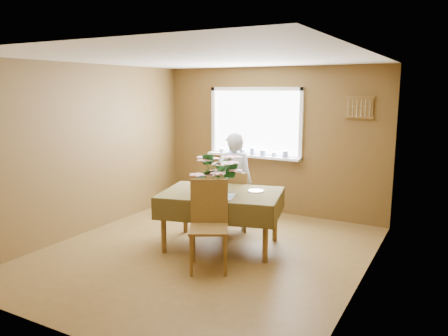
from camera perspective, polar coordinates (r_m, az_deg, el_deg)
The scene contains 15 objects.
floor at distance 5.88m, azimuth -2.62°, elevation -10.97°, with size 4.50×4.50×0.00m, color brown.
ceiling at distance 5.49m, azimuth -2.85°, elevation 14.11°, with size 4.50×4.50×0.00m, color white.
wall_back at distance 7.54m, azimuth 6.23°, elevation 3.54°, with size 4.00×4.00×0.00m, color brown.
wall_front at distance 3.86m, azimuth -20.48°, elevation -3.65°, with size 4.00×4.00×0.00m, color brown.
wall_left at distance 6.80m, azimuth -17.27°, elevation 2.38°, with size 4.50×4.50×0.00m, color brown.
wall_right at distance 4.84m, azimuth 17.94°, elevation -0.75°, with size 4.50×4.50×0.00m, color brown.
window_assembly at distance 7.60m, azimuth 4.01°, elevation 4.33°, with size 1.72×0.20×1.22m.
spoon_rack at distance 7.04m, azimuth 17.28°, elevation 7.55°, with size 0.44×0.05×0.33m.
dining_table at distance 5.90m, azimuth -0.33°, elevation -4.02°, with size 1.79×1.43×0.77m.
chair_far at distance 6.62m, azimuth 1.64°, elevation -3.95°, with size 0.45×0.45×0.92m.
chair_near at distance 5.26m, azimuth -1.98°, elevation -6.97°, with size 0.62×0.62×1.06m.
seated_woman at distance 6.57m, azimuth 1.32°, elevation -1.85°, with size 0.55×0.36×1.50m, color white.
flower_bouquet at distance 5.57m, azimuth -0.86°, elevation -0.42°, with size 0.60×0.60×0.51m.
side_plate at distance 5.92m, azimuth 4.17°, elevation -3.01°, with size 0.21×0.21×0.01m, color white.
table_knife at distance 5.64m, azimuth 1.11°, elevation -3.64°, with size 0.02×0.21×0.00m, color silver.
Camera 1 is at (2.86, -4.67, 2.14)m, focal length 35.00 mm.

